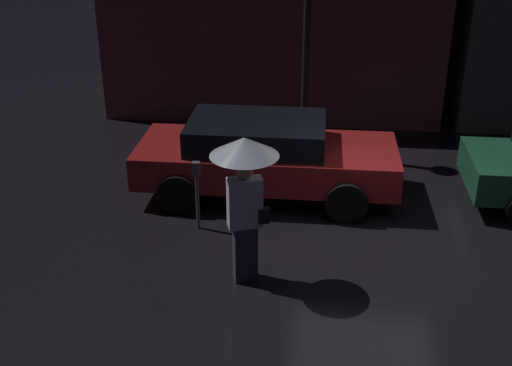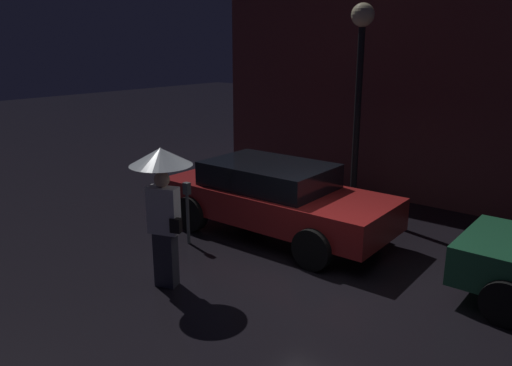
# 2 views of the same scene
# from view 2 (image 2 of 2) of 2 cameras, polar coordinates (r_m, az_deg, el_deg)

# --- Properties ---
(ground_plane) EXTENTS (60.00, 60.00, 0.00)m
(ground_plane) POSITION_cam_2_polar(r_m,az_deg,el_deg) (7.94, 7.18, -11.73)
(ground_plane) COLOR black
(building_facade_left) EXTENTS (7.85, 3.00, 6.24)m
(building_facade_left) POSITION_cam_2_polar(r_m,az_deg,el_deg) (13.84, 14.30, 13.08)
(building_facade_left) COLOR brown
(building_facade_left) RESTS_ON ground
(parked_car_red) EXTENTS (4.62, 2.06, 1.41)m
(parked_car_red) POSITION_cam_2_polar(r_m,az_deg,el_deg) (9.72, 2.11, -1.53)
(parked_car_red) COLOR maroon
(parked_car_red) RESTS_ON ground
(pedestrian_with_umbrella) EXTENTS (0.93, 0.93, 2.18)m
(pedestrian_with_umbrella) POSITION_cam_2_polar(r_m,az_deg,el_deg) (7.48, -10.66, -0.39)
(pedestrian_with_umbrella) COLOR #383842
(pedestrian_with_umbrella) RESTS_ON ground
(parking_meter) EXTENTS (0.12, 0.10, 1.19)m
(parking_meter) POSITION_cam_2_polar(r_m,az_deg,el_deg) (9.31, -7.83, -2.62)
(parking_meter) COLOR #4C5154
(parking_meter) RESTS_ON ground
(street_lamp_near) EXTENTS (0.47, 0.47, 4.42)m
(street_lamp_near) POSITION_cam_2_polar(r_m,az_deg,el_deg) (10.77, 11.82, 13.30)
(street_lamp_near) COLOR black
(street_lamp_near) RESTS_ON ground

